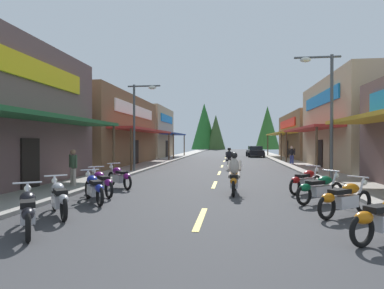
{
  "coord_description": "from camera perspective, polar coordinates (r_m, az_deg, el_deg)",
  "views": [
    {
      "loc": [
        0.79,
        -0.35,
        1.97
      ],
      "look_at": [
        -2.72,
        26.98,
        1.72
      ],
      "focal_mm": 29.25,
      "sensor_mm": 36.0,
      "label": 1
    }
  ],
  "objects": [
    {
      "name": "motorcycle_parked_left_3",
      "position": [
        11.89,
        -16.2,
        -6.64
      ],
      "size": [
        1.55,
        1.61,
        1.04
      ],
      "rotation": [
        0.0,
        0.0,
        2.33
      ],
      "color": "black",
      "rests_on": "ground"
    },
    {
      "name": "motorcycle_parked_right_3",
      "position": [
        12.75,
        20.01,
        -6.16
      ],
      "size": [
        1.56,
        1.61,
        1.04
      ],
      "rotation": [
        0.0,
        0.0,
        0.8
      ],
      "color": "black",
      "rests_on": "ground"
    },
    {
      "name": "motorcycle_parked_right_2",
      "position": [
        10.83,
        22.3,
        -7.35
      ],
      "size": [
        1.8,
        1.33,
        1.04
      ],
      "rotation": [
        0.0,
        0.0,
        0.62
      ],
      "color": "black",
      "rests_on": "ground"
    },
    {
      "name": "rider_cruising_lead",
      "position": [
        11.94,
        7.71,
        -5.79
      ],
      "size": [
        0.6,
        2.14,
        1.57
      ],
      "rotation": [
        0.0,
        0.0,
        1.52
      ],
      "color": "black",
      "rests_on": "ground"
    },
    {
      "name": "treeline_backdrop",
      "position": [
        80.77,
        5.41,
        2.92
      ],
      "size": [
        22.72,
        9.79,
        11.85
      ],
      "color": "#315223",
      "rests_on": "ground"
    },
    {
      "name": "motorcycle_parked_left_1",
      "position": [
        9.09,
        -23.08,
        -8.88
      ],
      "size": [
        1.42,
        1.73,
        1.04
      ],
      "rotation": [
        0.0,
        0.0,
        2.25
      ],
      "color": "black",
      "rests_on": "ground"
    },
    {
      "name": "motorcycle_parked_left_2",
      "position": [
        10.61,
        -17.46,
        -7.5
      ],
      "size": [
        1.41,
        1.73,
        1.04
      ],
      "rotation": [
        0.0,
        0.0,
        2.25
      ],
      "color": "black",
      "rests_on": "ground"
    },
    {
      "name": "motorcycle_parked_right_1",
      "position": [
        9.2,
        26.13,
        -8.77
      ],
      "size": [
        1.79,
        1.34,
        1.04
      ],
      "rotation": [
        0.0,
        0.0,
        0.63
      ],
      "color": "black",
      "rests_on": "ground"
    },
    {
      "name": "storefront_left_far",
      "position": [
        39.57,
        -9.95,
        2.1
      ],
      "size": [
        9.32,
        9.14,
        6.12
      ],
      "color": "tan",
      "rests_on": "ground"
    },
    {
      "name": "sidewalk_right",
      "position": [
        33.6,
        16.39,
        -2.75
      ],
      "size": [
        2.28,
        95.55,
        0.12
      ],
      "primitive_type": "cube",
      "color": "#9E9991",
      "rests_on": "ground"
    },
    {
      "name": "storefront_left_middle",
      "position": [
        27.91,
        -17.22,
        2.44
      ],
      "size": [
        9.0,
        13.88,
        5.82
      ],
      "color": "brown",
      "rests_on": "ground"
    },
    {
      "name": "centerline_dashes",
      "position": [
        37.41,
        6.1,
        -2.49
      ],
      "size": [
        0.16,
        72.49,
        0.01
      ],
      "color": "#E0C64C",
      "rests_on": "ground"
    },
    {
      "name": "storefront_right_middle",
      "position": [
        26.05,
        30.96,
        3.23
      ],
      "size": [
        9.84,
        11.73,
        6.47
      ],
      "color": "tan",
      "rests_on": "ground"
    },
    {
      "name": "storefront_right_far",
      "position": [
        38.98,
        21.9,
        1.43
      ],
      "size": [
        8.62,
        13.52,
        5.22
      ],
      "color": "brown",
      "rests_on": "ground"
    },
    {
      "name": "pedestrian_by_shop",
      "position": [
        14.12,
        -20.86,
        -3.65
      ],
      "size": [
        0.5,
        0.41,
        1.64
      ],
      "rotation": [
        0.0,
        0.0,
        1.01
      ],
      "color": "#B2A599",
      "rests_on": "ground"
    },
    {
      "name": "sidewalk_left",
      "position": [
        33.89,
        -4.41,
        -2.7
      ],
      "size": [
        2.28,
        95.55,
        0.12
      ],
      "primitive_type": "cube",
      "color": "#9E9991",
      "rests_on": "ground"
    },
    {
      "name": "motorcycle_parked_left_4",
      "position": [
        13.64,
        -13.1,
        -5.71
      ],
      "size": [
        1.63,
        1.54,
        1.04
      ],
      "rotation": [
        0.0,
        0.0,
        2.39
      ],
      "color": "black",
      "rests_on": "ground"
    },
    {
      "name": "parked_car_curbside",
      "position": [
        41.32,
        11.42,
        -1.26
      ],
      "size": [
        2.23,
        4.38,
        1.4
      ],
      "rotation": [
        0.0,
        0.0,
        1.62
      ],
      "color": "black",
      "rests_on": "ground"
    },
    {
      "name": "motorcycle_parked_left_0",
      "position": [
        7.73,
        -27.76,
        -10.56
      ],
      "size": [
        1.32,
        1.8,
        1.04
      ],
      "rotation": [
        0.0,
        0.0,
        2.19
      ],
      "color": "black",
      "rests_on": "ground"
    },
    {
      "name": "streetlamp_left",
      "position": [
        20.03,
        -9.59,
        5.41
      ],
      "size": [
        2.08,
        0.3,
        5.56
      ],
      "color": "#474C51",
      "rests_on": "ground"
    },
    {
      "name": "streetlamp_right",
      "position": [
        15.8,
        23.0,
        7.55
      ],
      "size": [
        2.08,
        0.3,
        5.98
      ],
      "color": "#474C51",
      "rests_on": "ground"
    },
    {
      "name": "rider_cruising_trailing",
      "position": [
        22.03,
        6.8,
        -2.89
      ],
      "size": [
        0.6,
        2.14,
        1.57
      ],
      "rotation": [
        0.0,
        0.0,
        1.57
      ],
      "color": "black",
      "rests_on": "ground"
    },
    {
      "name": "ground",
      "position": [
        33.2,
        5.95,
        -2.96
      ],
      "size": [
        9.89,
        95.55,
        0.1
      ],
      "primitive_type": "cube",
      "color": "#38383A"
    },
    {
      "name": "pedestrian_browsing",
      "position": [
        27.63,
        17.73,
        -1.66
      ],
      "size": [
        0.51,
        0.4,
        1.61
      ],
      "rotation": [
        0.0,
        0.0,
        1.06
      ],
      "color": "#333F8C",
      "rests_on": "ground"
    }
  ]
}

